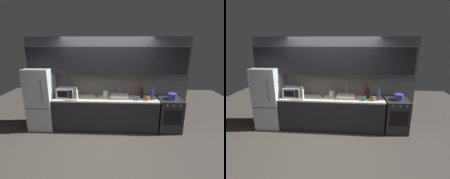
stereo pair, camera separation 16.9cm
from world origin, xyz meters
The scene contains 16 objects.
ground_plane centered at (0.00, 0.00, 0.00)m, with size 10.00×10.00×0.00m, color #3D3833.
back_wall centered at (0.00, 1.20, 1.55)m, with size 4.53×0.44×2.50m.
counter_run centered at (0.00, 0.90, 0.45)m, with size 2.79×0.60×0.90m.
refrigerator centered at (-1.77, 0.90, 0.85)m, with size 0.68×0.69×1.70m.
oven_range centered at (1.73, 0.90, 0.45)m, with size 0.60×0.62×0.90m.
microwave centered at (-1.09, 0.92, 1.04)m, with size 0.46×0.35×0.27m.
sink_basin centered at (0.37, 0.93, 0.94)m, with size 0.48×0.38×0.30m.
kettle centered at (-0.01, 0.94, 1.00)m, with size 0.17×0.14×0.22m.
wine_bottle_white centered at (-0.74, 0.68, 1.05)m, with size 0.07×0.07×0.35m.
wine_bottle_dark centered at (0.96, 0.94, 1.05)m, with size 0.07×0.07×0.36m.
wine_bottle_blue centered at (1.23, 0.82, 1.05)m, with size 0.07×0.07×0.35m.
wine_bottle_red centered at (0.86, 1.10, 1.04)m, with size 0.08×0.08×0.33m.
mug_orange centered at (1.10, 0.76, 0.95)m, with size 0.07×0.07×0.11m, color orange.
mug_green centered at (-0.28, 0.99, 0.95)m, with size 0.08×0.08×0.10m, color #1E6B2D.
mug_teal centered at (0.85, 0.76, 0.95)m, with size 0.08×0.08×0.10m, color #19666B.
cooking_pot centered at (1.76, 0.90, 0.98)m, with size 0.23×0.23×0.15m.
Camera 2 is at (0.54, -3.49, 2.40)m, focal length 27.57 mm.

